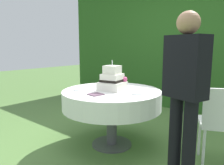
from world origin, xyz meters
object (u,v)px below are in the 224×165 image
object	(u,v)px
serving_plate_far	(137,94)
serving_plate_left	(78,90)
serving_plate_near	(77,88)
napkin_stack	(96,94)
wedding_cake	(112,80)
standing_person	(185,89)
cake_table	(112,100)
garden_chair	(221,120)

from	to	relation	value
serving_plate_far	serving_plate_left	xyz separation A→B (m)	(-0.72, -0.29, 0.00)
serving_plate_near	napkin_stack	world-z (taller)	same
serving_plate_far	serving_plate_left	size ratio (longest dim) A/B	1.17
wedding_cake	standing_person	world-z (taller)	standing_person
serving_plate_far	napkin_stack	size ratio (longest dim) A/B	0.93
cake_table	serving_plate_left	world-z (taller)	serving_plate_left
serving_plate_near	garden_chair	bearing A→B (deg)	16.18
cake_table	serving_plate_near	xyz separation A→B (m)	(-0.45, -0.18, 0.13)
serving_plate_near	napkin_stack	xyz separation A→B (m)	(0.48, -0.14, -0.00)
serving_plate_far	standing_person	xyz separation A→B (m)	(0.68, -0.27, 0.18)
standing_person	serving_plate_far	bearing A→B (deg)	158.50
serving_plate_left	garden_chair	world-z (taller)	garden_chair
serving_plate_far	serving_plate_left	distance (m)	0.78
serving_plate_near	serving_plate_far	distance (m)	0.85
wedding_cake	garden_chair	size ratio (longest dim) A/B	0.44
cake_table	serving_plate_near	bearing A→B (deg)	-157.86
cake_table	serving_plate_far	size ratio (longest dim) A/B	9.16
serving_plate_left	garden_chair	size ratio (longest dim) A/B	0.13
standing_person	serving_plate_left	bearing A→B (deg)	-179.12
wedding_cake	garden_chair	world-z (taller)	wedding_cake
wedding_cake	serving_plate_left	size ratio (longest dim) A/B	3.27
napkin_stack	cake_table	bearing A→B (deg)	94.31
serving_plate_near	garden_chair	xyz separation A→B (m)	(1.69, 0.49, -0.21)
serving_plate_far	serving_plate_left	bearing A→B (deg)	-158.33
wedding_cake	serving_plate_far	world-z (taller)	wedding_cake
napkin_stack	serving_plate_near	bearing A→B (deg)	163.80
wedding_cake	serving_plate_near	bearing A→B (deg)	-154.71
wedding_cake	napkin_stack	size ratio (longest dim) A/B	2.59
serving_plate_near	standing_person	xyz separation A→B (m)	(1.50, -0.06, 0.18)
wedding_cake	napkin_stack	world-z (taller)	wedding_cake
wedding_cake	serving_plate_left	distance (m)	0.47
serving_plate_far	garden_chair	world-z (taller)	garden_chair
serving_plate_left	napkin_stack	distance (m)	0.38
serving_plate_left	standing_person	xyz separation A→B (m)	(1.40, 0.02, 0.18)
cake_table	napkin_stack	world-z (taller)	napkin_stack
napkin_stack	standing_person	world-z (taller)	standing_person
serving_plate_far	serving_plate_left	world-z (taller)	same
wedding_cake	standing_person	distance (m)	1.09
serving_plate_far	standing_person	size ratio (longest dim) A/B	0.09
wedding_cake	serving_plate_far	bearing A→B (deg)	-0.97
cake_table	serving_plate_left	bearing A→B (deg)	-142.65
wedding_cake	serving_plate_far	size ratio (longest dim) A/B	2.78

